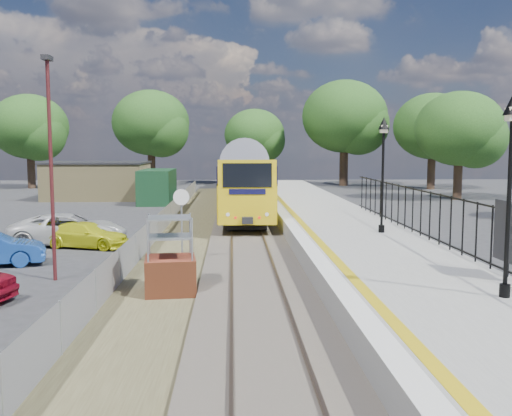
{
  "coord_description": "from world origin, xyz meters",
  "views": [
    {
      "loc": [
        -0.69,
        -16.44,
        4.28
      ],
      "look_at": [
        0.21,
        5.13,
        2.0
      ],
      "focal_mm": 40.0,
      "sensor_mm": 36.0,
      "label": 1
    }
  ],
  "objects": [
    {
      "name": "ground",
      "position": [
        0.0,
        0.0,
        0.0
      ],
      "size": [
        120.0,
        120.0,
        0.0
      ],
      "primitive_type": "plane",
      "color": "#2D2D30",
      "rests_on": "ground"
    },
    {
      "name": "palisade_fence",
      "position": [
        6.55,
        2.24,
        1.84
      ],
      "size": [
        0.12,
        26.0,
        2.0
      ],
      "color": "black",
      "rests_on": "platform"
    },
    {
      "name": "platform",
      "position": [
        4.2,
        8.0,
        0.45
      ],
      "size": [
        5.0,
        70.0,
        0.9
      ],
      "primitive_type": "cube",
      "color": "gray",
      "rests_on": "ground"
    },
    {
      "name": "car_yellow",
      "position": [
        -6.98,
        8.11,
        0.55
      ],
      "size": [
        4.04,
        2.51,
        1.09
      ],
      "primitive_type": "imported",
      "rotation": [
        0.0,
        0.0,
        1.29
      ],
      "color": "#CFD218",
      "rests_on": "ground"
    },
    {
      "name": "train",
      "position": [
        0.0,
        30.02,
        2.34
      ],
      "size": [
        2.82,
        40.83,
        3.51
      ],
      "color": "gold",
      "rests_on": "ground"
    },
    {
      "name": "brick_plinth",
      "position": [
        -2.5,
        -0.03,
        1.12
      ],
      "size": [
        1.6,
        1.6,
        2.33
      ],
      "rotation": [
        0.0,
        0.0,
        0.12
      ],
      "color": "brown",
      "rests_on": "ground"
    },
    {
      "name": "car_white",
      "position": [
        -7.96,
        8.93,
        0.69
      ],
      "size": [
        5.31,
        3.12,
        1.39
      ],
      "primitive_type": "imported",
      "rotation": [
        0.0,
        0.0,
        1.74
      ],
      "color": "silver",
      "rests_on": "ground"
    },
    {
      "name": "victorian_lamp_south",
      "position": [
        5.5,
        -4.0,
        4.3
      ],
      "size": [
        0.44,
        0.44,
        4.6
      ],
      "color": "black",
      "rests_on": "platform"
    },
    {
      "name": "carpark_lamp",
      "position": [
        -6.45,
        1.98,
        4.07
      ],
      "size": [
        0.25,
        0.5,
        7.15
      ],
      "color": "#4B191A",
      "rests_on": "ground"
    },
    {
      "name": "victorian_lamp_north",
      "position": [
        5.3,
        6.0,
        4.3
      ],
      "size": [
        0.44,
        0.44,
        4.6
      ],
      "color": "black",
      "rests_on": "platform"
    },
    {
      "name": "tree_line",
      "position": [
        1.4,
        42.0,
        6.61
      ],
      "size": [
        56.8,
        43.8,
        11.88
      ],
      "color": "#332319",
      "rests_on": "ground"
    },
    {
      "name": "speed_sign",
      "position": [
        -2.5,
        3.8,
        1.93
      ],
      "size": [
        0.57,
        0.14,
        2.83
      ],
      "rotation": [
        0.0,
        0.0,
        0.15
      ],
      "color": "#999EA3",
      "rests_on": "ground"
    },
    {
      "name": "outbuilding",
      "position": [
        -10.91,
        31.21,
        1.52
      ],
      "size": [
        10.8,
        10.1,
        3.12
      ],
      "color": "tan",
      "rests_on": "ground"
    },
    {
      "name": "track_bed",
      "position": [
        -0.47,
        9.67,
        0.09
      ],
      "size": [
        5.9,
        80.0,
        0.29
      ],
      "color": "#473F38",
      "rests_on": "ground"
    },
    {
      "name": "platform_edge",
      "position": [
        2.14,
        8.0,
        0.9
      ],
      "size": [
        0.9,
        70.0,
        0.01
      ],
      "color": "silver",
      "rests_on": "platform"
    },
    {
      "name": "wire_fence",
      "position": [
        -4.2,
        12.0,
        0.6
      ],
      "size": [
        0.06,
        52.0,
        1.2
      ],
      "color": "#999EA3",
      "rests_on": "ground"
    }
  ]
}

